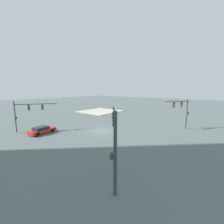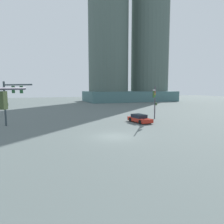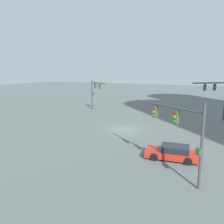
# 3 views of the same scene
# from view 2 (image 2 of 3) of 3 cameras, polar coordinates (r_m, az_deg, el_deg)

# --- Properties ---
(ground_plane) EXTENTS (193.86, 193.86, 0.00)m
(ground_plane) POSITION_cam_2_polar(r_m,az_deg,el_deg) (23.26, 0.58, -6.56)
(ground_plane) COLOR #545F5E
(traffic_signal_near_corner) EXTENTS (3.81, 4.71, 6.10)m
(traffic_signal_near_corner) POSITION_cam_2_polar(r_m,az_deg,el_deg) (31.60, -25.46, 3.84)
(traffic_signal_near_corner) COLOR #313E44
(traffic_signal_near_corner) RESTS_ON ground
(traffic_signal_opposite_side) EXTENTS (4.26, 5.81, 5.46)m
(traffic_signal_opposite_side) POSITION_cam_2_polar(r_m,az_deg,el_deg) (34.58, 11.28, 3.93)
(traffic_signal_opposite_side) COLOR #3E3A44
(traffic_signal_opposite_side) RESTS_ON ground
(highrise_twin_tower) EXTENTS (33.79, 16.57, 56.44)m
(highrise_twin_tower) POSITION_cam_2_polar(r_m,az_deg,el_deg) (86.20, 4.86, 21.62)
(highrise_twin_tower) COLOR #416568
(highrise_twin_tower) RESTS_ON ground
(sedan_car_approaching) EXTENTS (2.34, 4.50, 1.21)m
(sedan_car_approaching) POSITION_cam_2_polar(r_m,az_deg,el_deg) (32.66, 7.38, -1.77)
(sedan_car_approaching) COLOR #B22418
(sedan_car_approaching) RESTS_ON ground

